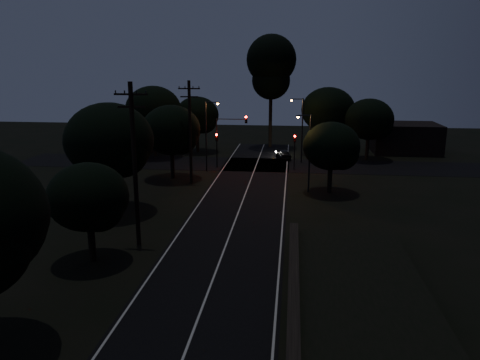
# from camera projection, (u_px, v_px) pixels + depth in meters

# --- Properties ---
(road_surface) EXTENTS (60.00, 70.00, 0.03)m
(road_surface) POSITION_uv_depth(u_px,v_px,m) (248.00, 187.00, 47.14)
(road_surface) COLOR black
(road_surface) RESTS_ON ground
(retaining_wall) EXTENTS (6.93, 26.00, 1.60)m
(retaining_wall) POSITION_uv_depth(u_px,v_px,m) (370.00, 354.00, 19.04)
(retaining_wall) COLOR black
(retaining_wall) RESTS_ON ground
(utility_pole_mid) EXTENTS (2.20, 0.30, 11.00)m
(utility_pole_mid) POSITION_uv_depth(u_px,v_px,m) (135.00, 163.00, 30.87)
(utility_pole_mid) COLOR black
(utility_pole_mid) RESTS_ON ground
(utility_pole_far) EXTENTS (2.20, 0.30, 10.50)m
(utility_pole_far) POSITION_uv_depth(u_px,v_px,m) (190.00, 131.00, 47.33)
(utility_pole_far) COLOR black
(utility_pole_far) RESTS_ON ground
(tree_left_b) EXTENTS (4.95, 4.95, 6.29)m
(tree_left_b) POSITION_uv_depth(u_px,v_px,m) (90.00, 199.00, 28.49)
(tree_left_b) COLOR black
(tree_left_b) RESTS_ON ground
(tree_left_c) EXTENTS (7.20, 7.20, 9.10)m
(tree_left_c) POSITION_uv_depth(u_px,v_px,m) (112.00, 142.00, 37.91)
(tree_left_c) COLOR black
(tree_left_c) RESTS_ON ground
(tree_left_d) EXTENTS (6.24, 6.24, 7.91)m
(tree_left_d) POSITION_uv_depth(u_px,v_px,m) (173.00, 131.00, 49.47)
(tree_left_d) COLOR black
(tree_left_d) RESTS_ON ground
(tree_far_nw) EXTENTS (6.09, 6.09, 7.71)m
(tree_far_nw) POSITION_uv_depth(u_px,v_px,m) (198.00, 116.00, 64.99)
(tree_far_nw) COLOR black
(tree_far_nw) RESTS_ON ground
(tree_far_w) EXTENTS (7.32, 7.32, 9.33)m
(tree_far_w) POSITION_uv_depth(u_px,v_px,m) (155.00, 111.00, 61.39)
(tree_far_w) COLOR black
(tree_far_w) RESTS_ON ground
(tree_far_ne) EXTENTS (7.19, 7.19, 9.10)m
(tree_far_ne) POSITION_uv_depth(u_px,v_px,m) (330.00, 111.00, 62.77)
(tree_far_ne) COLOR black
(tree_far_ne) RESTS_ON ground
(tree_far_e) EXTENTS (6.17, 6.17, 7.83)m
(tree_far_e) POSITION_uv_depth(u_px,v_px,m) (371.00, 120.00, 59.55)
(tree_far_e) COLOR black
(tree_far_e) RESTS_ON ground
(tree_right_a) EXTENTS (5.38, 5.38, 6.84)m
(tree_right_a) POSITION_uv_depth(u_px,v_px,m) (333.00, 147.00, 43.99)
(tree_right_a) COLOR black
(tree_right_a) RESTS_ON ground
(tall_pine) EXTENTS (7.15, 7.15, 16.26)m
(tall_pine) POSITION_uv_depth(u_px,v_px,m) (271.00, 66.00, 67.23)
(tall_pine) COLOR black
(tall_pine) RESTS_ON ground
(building_left) EXTENTS (10.00, 8.00, 4.40)m
(building_left) POSITION_uv_depth(u_px,v_px,m) (127.00, 133.00, 68.94)
(building_left) COLOR black
(building_left) RESTS_ON ground
(building_right) EXTENTS (9.00, 7.00, 4.00)m
(building_right) POSITION_uv_depth(u_px,v_px,m) (405.00, 138.00, 65.56)
(building_right) COLOR black
(building_right) RESTS_ON ground
(signal_left) EXTENTS (0.28, 0.35, 4.10)m
(signal_left) POSITION_uv_depth(u_px,v_px,m) (217.00, 144.00, 55.51)
(signal_left) COLOR black
(signal_left) RESTS_ON ground
(signal_right) EXTENTS (0.28, 0.35, 4.10)m
(signal_right) POSITION_uv_depth(u_px,v_px,m) (295.00, 145.00, 54.50)
(signal_right) COLOR black
(signal_right) RESTS_ON ground
(signal_mast) EXTENTS (3.70, 0.35, 6.25)m
(signal_mast) POSITION_uv_depth(u_px,v_px,m) (231.00, 132.00, 54.97)
(signal_mast) COLOR black
(signal_mast) RESTS_ON ground
(streetlight_a) EXTENTS (1.66, 0.26, 8.00)m
(streetlight_a) POSITION_uv_depth(u_px,v_px,m) (208.00, 131.00, 53.24)
(streetlight_a) COLOR black
(streetlight_a) RESTS_ON ground
(streetlight_b) EXTENTS (1.66, 0.26, 8.00)m
(streetlight_b) POSITION_uv_depth(u_px,v_px,m) (301.00, 126.00, 57.86)
(streetlight_b) COLOR black
(streetlight_b) RESTS_ON ground
(streetlight_c) EXTENTS (1.46, 0.26, 7.50)m
(streetlight_c) POSITION_uv_depth(u_px,v_px,m) (308.00, 148.00, 44.37)
(streetlight_c) COLOR black
(streetlight_c) RESTS_ON ground
(car) EXTENTS (2.34, 3.82, 1.21)m
(car) POSITION_uv_depth(u_px,v_px,m) (283.00, 154.00, 60.99)
(car) COLOR black
(car) RESTS_ON ground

